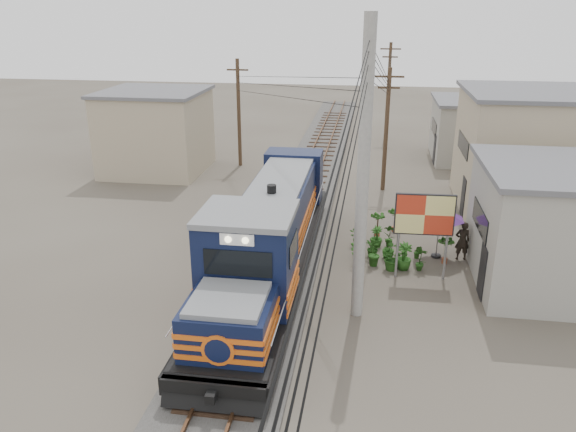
% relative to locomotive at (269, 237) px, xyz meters
% --- Properties ---
extents(ground, '(120.00, 120.00, 0.00)m').
position_rel_locomotive_xyz_m(ground, '(0.00, -1.75, -1.76)').
color(ground, '#473F35').
rests_on(ground, ground).
extents(ballast, '(3.60, 70.00, 0.16)m').
position_rel_locomotive_xyz_m(ballast, '(0.00, 8.25, -1.68)').
color(ballast, '#595651').
rests_on(ballast, ground).
extents(track, '(1.15, 70.00, 0.12)m').
position_rel_locomotive_xyz_m(track, '(0.00, 8.25, -1.50)').
color(track, '#51331E').
rests_on(track, ground).
extents(locomotive, '(3.00, 16.32, 4.04)m').
position_rel_locomotive_xyz_m(locomotive, '(0.00, 0.00, 0.00)').
color(locomotive, black).
rests_on(locomotive, ground).
extents(utility_pole_main, '(0.40, 0.40, 10.00)m').
position_rel_locomotive_xyz_m(utility_pole_main, '(3.50, -2.25, 3.24)').
color(utility_pole_main, '#9E9B93').
rests_on(utility_pole_main, ground).
extents(wooden_pole_mid, '(1.60, 0.24, 7.00)m').
position_rel_locomotive_xyz_m(wooden_pole_mid, '(4.50, 12.25, 1.92)').
color(wooden_pole_mid, '#4C3826').
rests_on(wooden_pole_mid, ground).
extents(wooden_pole_far, '(1.60, 0.24, 7.50)m').
position_rel_locomotive_xyz_m(wooden_pole_far, '(4.80, 26.25, 2.17)').
color(wooden_pole_far, '#4C3826').
rests_on(wooden_pole_far, ground).
extents(wooden_pole_left, '(1.60, 0.24, 7.00)m').
position_rel_locomotive_xyz_m(wooden_pole_left, '(-5.00, 16.25, 1.92)').
color(wooden_pole_left, '#4C3826').
rests_on(wooden_pole_left, ground).
extents(power_lines, '(9.65, 19.00, 3.30)m').
position_rel_locomotive_xyz_m(power_lines, '(-0.14, 6.75, 5.80)').
color(power_lines, black).
rests_on(power_lines, ground).
extents(shophouse_mid, '(8.40, 7.35, 6.20)m').
position_rel_locomotive_xyz_m(shophouse_mid, '(12.50, 10.25, 1.35)').
color(shophouse_mid, tan).
rests_on(shophouse_mid, ground).
extents(shophouse_back, '(6.30, 6.30, 4.20)m').
position_rel_locomotive_xyz_m(shophouse_back, '(11.00, 20.25, 0.35)').
color(shophouse_back, gray).
rests_on(shophouse_back, ground).
extents(shophouse_left, '(6.30, 6.30, 5.20)m').
position_rel_locomotive_xyz_m(shophouse_left, '(-10.00, 14.25, 0.85)').
color(shophouse_left, tan).
rests_on(shophouse_left, ground).
extents(billboard, '(2.27, 0.20, 3.50)m').
position_rel_locomotive_xyz_m(billboard, '(5.86, 0.92, 0.83)').
color(billboard, '#99999E').
rests_on(billboard, ground).
extents(market_umbrella, '(2.69, 2.69, 2.28)m').
position_rel_locomotive_xyz_m(market_umbrella, '(6.71, 3.06, 0.24)').
color(market_umbrella, black).
rests_on(market_umbrella, ground).
extents(vendor, '(0.67, 0.49, 1.71)m').
position_rel_locomotive_xyz_m(vendor, '(7.72, 2.96, -0.90)').
color(vendor, black).
rests_on(vendor, ground).
extents(plant_nursery, '(3.37, 3.29, 1.13)m').
position_rel_locomotive_xyz_m(plant_nursery, '(4.42, 2.34, -1.27)').
color(plant_nursery, '#204C15').
rests_on(plant_nursery, ground).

